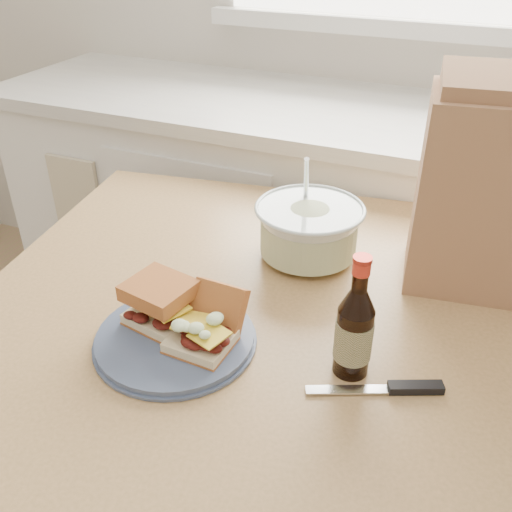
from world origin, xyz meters
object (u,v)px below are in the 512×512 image
at_px(coleslaw_bowl, 309,232).
at_px(paper_bag, 497,196).
at_px(plate, 175,339).
at_px(dining_table, 244,351).
at_px(beer_bottle, 354,331).

distance_m(coleslaw_bowl, paper_bag, 0.36).
height_order(plate, paper_bag, paper_bag).
xyz_separation_m(dining_table, beer_bottle, (0.23, -0.10, 0.20)).
xyz_separation_m(coleslaw_bowl, paper_bag, (0.33, 0.05, 0.12)).
relative_size(plate, beer_bottle, 1.26).
bearing_deg(plate, paper_bag, 41.60).
bearing_deg(coleslaw_bowl, paper_bag, 8.40).
distance_m(plate, beer_bottle, 0.30).
height_order(dining_table, beer_bottle, beer_bottle).
distance_m(dining_table, plate, 0.21).
relative_size(coleslaw_bowl, beer_bottle, 1.06).
bearing_deg(paper_bag, beer_bottle, -122.80).
distance_m(dining_table, coleslaw_bowl, 0.27).
distance_m(plate, coleslaw_bowl, 0.37).
distance_m(dining_table, beer_bottle, 0.32).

